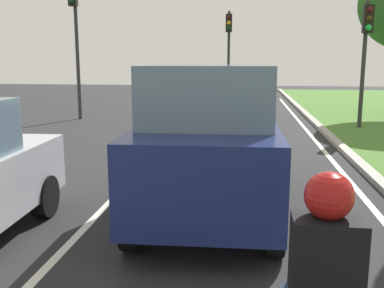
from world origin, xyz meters
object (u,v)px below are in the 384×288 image
Objects in this scene: traffic_light_overhead_left at (75,25)px; traffic_light_far_median at (229,41)px; traffic_light_near_right at (366,42)px; rider_person at (325,264)px; car_suv_ahead at (210,139)px.

traffic_light_overhead_left is 1.13× the size of traffic_light_far_median.
traffic_light_far_median is (5.67, 6.48, -0.40)m from traffic_light_overhead_left.
rider_person is at bearing -104.53° from traffic_light_near_right.
traffic_light_near_right is (4.43, 9.00, 1.77)m from car_suv_ahead.
traffic_light_far_median is at bearing 94.37° from rider_person.
car_suv_ahead is 12.33m from traffic_light_overhead_left.
traffic_light_near_right is at bearing -58.48° from traffic_light_far_median.
car_suv_ahead is at bearing -59.72° from traffic_light_overhead_left.
car_suv_ahead reaches higher than rider_person.
traffic_light_overhead_left is (-10.52, 1.42, 0.75)m from traffic_light_near_right.
traffic_light_overhead_left reaches higher than traffic_light_near_right.
car_suv_ahead is 10.19m from traffic_light_near_right.
traffic_light_far_median is at bearing 90.08° from car_suv_ahead.
traffic_light_far_median reaches higher than car_suv_ahead.
traffic_light_far_median is at bearing 121.52° from traffic_light_near_right.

